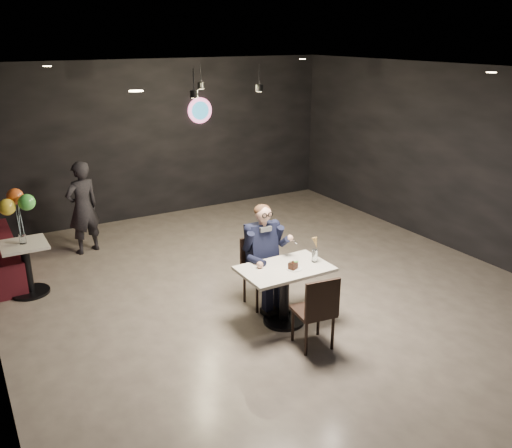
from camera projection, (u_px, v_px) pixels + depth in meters
floor at (288, 304)px, 7.29m from camera, size 9.00×9.00×0.00m
wall_sign at (200, 110)px, 10.65m from camera, size 0.50×0.06×0.50m
pendant_lights at (217, 73)px, 7.96m from camera, size 1.40×1.20×0.36m
main_table at (284, 295)px, 6.71m from camera, size 1.10×0.70×0.75m
chair_far at (262, 273)px, 7.13m from camera, size 0.42×0.46×0.92m
chair_near at (313, 309)px, 6.19m from camera, size 0.48×0.51×0.92m
seated_man at (262, 255)px, 7.05m from camera, size 0.60×0.80×1.44m
dessert_plate at (294, 269)px, 6.54m from camera, size 0.20×0.20×0.01m
cake_slice at (293, 266)px, 6.51m from camera, size 0.12×0.11×0.07m
mint_leaf at (296, 261)px, 6.53m from camera, size 0.06×0.04×0.01m
sundae_glass at (315, 256)px, 6.72m from camera, size 0.07×0.07×0.16m
wafer_cone at (316, 243)px, 6.68m from camera, size 0.08×0.08×0.14m
side_table at (27, 269)px, 7.46m from camera, size 0.60×0.60×0.75m
balloon_vase at (23, 239)px, 7.31m from camera, size 0.09×0.09×0.14m
balloon_bunch at (18, 210)px, 7.17m from camera, size 0.40×0.40×0.66m
passerby at (83, 208)px, 8.78m from camera, size 0.65×0.52×1.54m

